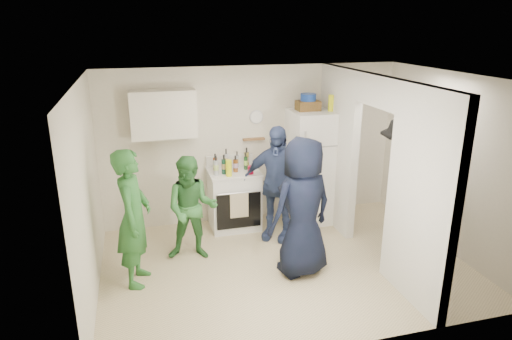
{
  "coord_description": "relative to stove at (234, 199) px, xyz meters",
  "views": [
    {
      "loc": [
        -1.79,
        -5.18,
        3.13
      ],
      "look_at": [
        -0.3,
        0.4,
        1.25
      ],
      "focal_mm": 32.0,
      "sensor_mm": 36.0,
      "label": 1
    }
  ],
  "objects": [
    {
      "name": "partition_pier_front",
      "position": [
        1.6,
        -2.47,
        0.78
      ],
      "size": [
        0.12,
        1.2,
        2.5
      ],
      "primitive_type": "cube",
      "color": "silver",
      "rests_on": "floor"
    },
    {
      "name": "wicker_basket",
      "position": [
        1.2,
        0.02,
        1.43
      ],
      "size": [
        0.35,
        0.25,
        0.15
      ],
      "primitive_type": "cube",
      "color": "brown",
      "rests_on": "fridge"
    },
    {
      "name": "person_navy",
      "position": [
        0.54,
        -1.58,
        0.44
      ],
      "size": [
        1.02,
        0.81,
        1.82
      ],
      "primitive_type": "imported",
      "rotation": [
        0.0,
        0.0,
        -2.85
      ],
      "color": "black",
      "rests_on": "floor"
    },
    {
      "name": "bottle_c",
      "position": [
        -0.08,
        0.17,
        0.63
      ],
      "size": [
        0.06,
        0.06,
        0.31
      ],
      "primitive_type": "cylinder",
      "color": "#B3B8C2",
      "rests_on": "stove"
    },
    {
      "name": "nook_window",
      "position": [
        2.78,
        -1.17,
        1.18
      ],
      "size": [
        0.03,
        0.7,
        0.8
      ],
      "primitive_type": "cube",
      "color": "black",
      "rests_on": "wall_right"
    },
    {
      "name": "upper_cabinet",
      "position": [
        -1.0,
        0.15,
        1.38
      ],
      "size": [
        0.95,
        0.34,
        0.7
      ],
      "primitive_type": "cube",
      "color": "silver",
      "rests_on": "wall_back"
    },
    {
      "name": "bottle_a",
      "position": [
        -0.26,
        0.11,
        0.6
      ],
      "size": [
        0.07,
        0.07,
        0.26
      ],
      "primitive_type": "cylinder",
      "color": "brown",
      "rests_on": "stove"
    },
    {
      "name": "red_cup",
      "position": [
        0.22,
        -0.2,
        0.53
      ],
      "size": [
        0.09,
        0.09,
        0.12
      ],
      "primitive_type": "cylinder",
      "color": "#BC0C31",
      "rests_on": "stove"
    },
    {
      "name": "yellow_cup_stack_top",
      "position": [
        1.52,
        -0.13,
        1.48
      ],
      "size": [
        0.09,
        0.09,
        0.25
      ],
      "primitive_type": "cylinder",
      "color": "#F8FF15",
      "rests_on": "fridge"
    },
    {
      "name": "partition_header",
      "position": [
        1.6,
        -1.37,
        1.83
      ],
      "size": [
        0.12,
        1.0,
        0.4
      ],
      "primitive_type": "cube",
      "color": "silver",
      "rests_on": "partition_pier_back"
    },
    {
      "name": "person_nook",
      "position": [
        2.14,
        -1.28,
        0.5
      ],
      "size": [
        1.18,
        1.44,
        1.94
      ],
      "primitive_type": "imported",
      "rotation": [
        0.0,
        0.0,
        -2.01
      ],
      "color": "black",
      "rests_on": "floor"
    },
    {
      "name": "blue_bowl",
      "position": [
        1.2,
        0.02,
        1.56
      ],
      "size": [
        0.24,
        0.24,
        0.11
      ],
      "primitive_type": "cylinder",
      "color": "#153795",
      "rests_on": "wicker_basket"
    },
    {
      "name": "stove",
      "position": [
        0.0,
        0.0,
        0.0
      ],
      "size": [
        0.79,
        0.66,
        0.94
      ],
      "primitive_type": "cube",
      "color": "white",
      "rests_on": "floor"
    },
    {
      "name": "nook_valance",
      "position": [
        2.74,
        -1.17,
        1.53
      ],
      "size": [
        0.04,
        0.82,
        0.18
      ],
      "primitive_type": "cube",
      "color": "white",
      "rests_on": "wall_right"
    },
    {
      "name": "bottle_d",
      "position": [
        0.02,
        -0.05,
        0.6
      ],
      "size": [
        0.07,
        0.07,
        0.26
      ],
      "primitive_type": "cylinder",
      "color": "brown",
      "rests_on": "stove"
    },
    {
      "name": "bottle_e",
      "position": [
        0.1,
        0.18,
        0.6
      ],
      "size": [
        0.06,
        0.06,
        0.26
      ],
      "primitive_type": "cylinder",
      "color": "#A0ABB2",
      "rests_on": "stove"
    },
    {
      "name": "person_green_left",
      "position": [
        -1.52,
        -1.27,
        0.4
      ],
      "size": [
        0.54,
        0.71,
        1.74
      ],
      "primitive_type": "imported",
      "rotation": [
        0.0,
        0.0,
        1.35
      ],
      "color": "#2D6829",
      "rests_on": "floor"
    },
    {
      "name": "wall_left",
      "position": [
        -2.0,
        -1.37,
        0.78
      ],
      "size": [
        0.0,
        3.4,
        3.4
      ],
      "primitive_type": "plane",
      "rotation": [
        1.57,
        0.0,
        1.57
      ],
      "color": "silver",
      "rests_on": "floor"
    },
    {
      "name": "spice_shelf",
      "position": [
        0.4,
        0.28,
        0.88
      ],
      "size": [
        0.35,
        0.08,
        0.03
      ],
      "primitive_type": "cube",
      "color": "olive",
      "rests_on": "wall_back"
    },
    {
      "name": "floor",
      "position": [
        0.4,
        -1.37,
        -0.47
      ],
      "size": [
        4.8,
        4.8,
        0.0
      ],
      "primitive_type": "plane",
      "color": "beige",
      "rests_on": "ground"
    },
    {
      "name": "wall_front",
      "position": [
        0.4,
        -3.07,
        0.78
      ],
      "size": [
        4.8,
        0.0,
        4.8
      ],
      "primitive_type": "plane",
      "rotation": [
        -1.57,
        0.0,
        0.0
      ],
      "color": "silver",
      "rests_on": "floor"
    },
    {
      "name": "wall_back",
      "position": [
        0.4,
        0.33,
        0.78
      ],
      "size": [
        4.8,
        0.0,
        4.8
      ],
      "primitive_type": "plane",
      "rotation": [
        1.57,
        0.0,
        0.0
      ],
      "color": "silver",
      "rests_on": "floor"
    },
    {
      "name": "yellow_cup_stack_stove",
      "position": [
        -0.12,
        -0.22,
        0.59
      ],
      "size": [
        0.09,
        0.09,
        0.25
      ],
      "primitive_type": "cylinder",
      "color": "#D8E113",
      "rests_on": "stove"
    },
    {
      "name": "bottle_f",
      "position": [
        0.2,
        0.02,
        0.6
      ],
      "size": [
        0.06,
        0.06,
        0.27
      ],
      "primitive_type": "cylinder",
      "color": "#153B17",
      "rests_on": "stove"
    },
    {
      "name": "bottle_h",
      "position": [
        -0.3,
        -0.13,
        0.62
      ],
      "size": [
        0.07,
        0.07,
        0.3
      ],
      "primitive_type": "cylinder",
      "color": "#A5ABB0",
      "rests_on": "stove"
    },
    {
      "name": "partition_pier_back",
      "position": [
        1.6,
        -0.27,
        0.78
      ],
      "size": [
        0.12,
        1.2,
        2.5
      ],
      "primitive_type": "cube",
      "color": "silver",
      "rests_on": "floor"
    },
    {
      "name": "fridge",
      "position": [
        1.3,
        -0.03,
        0.44
      ],
      "size": [
        0.75,
        0.73,
        1.82
      ],
      "primitive_type": "cube",
      "color": "white",
      "rests_on": "floor"
    },
    {
      "name": "person_denim",
      "position": [
        0.52,
        -0.54,
        0.4
      ],
      "size": [
        1.08,
        0.92,
        1.74
      ],
      "primitive_type": "imported",
      "rotation": [
        0.0,
        0.0,
        -0.59
      ],
      "color": "navy",
      "rests_on": "floor"
    },
    {
      "name": "wall_right",
      "position": [
        2.8,
        -1.37,
        0.78
      ],
      "size": [
        0.0,
        3.4,
        3.4
      ],
      "primitive_type": "plane",
      "rotation": [
        1.57,
        0.0,
        -1.57
      ],
      "color": "silver",
      "rests_on": "floor"
    },
    {
      "name": "nook_window_frame",
      "position": [
        2.76,
        -1.17,
        1.18
      ],
      "size": [
        0.04,
        0.76,
        0.86
      ],
      "primitive_type": "cube",
      "color": "white",
      "rests_on": "wall_right"
    },
    {
      "name": "person_green_center",
      "position": [
        -0.76,
        -0.83,
        0.26
      ],
      "size": [
        0.81,
        0.7,
        1.46
      ],
      "primitive_type": "imported",
      "rotation": [
        0.0,
        0.0,
        -0.22
      ],
      "color": "#3A7A35",
      "rests_on": "floor"
    },
    {
      "name": "wall_clock",
      "position": [
        0.45,
        0.31,
        1.23
      ],
      "size": [
        0.22,
        0.02,
        0.22
      ],
      "primitive_type": "cylinder",
      "rotation": [
        1.57,
        0.0,
        0.0
      ],
      "color": "white",
      "rests_on": "wall_back"
    },
    {
      "name": "bottle_g",
      "position": [
        0.25,
        0.16,
        0.63
      ],
      "size": [
        0.07,
        0.07,
        0.31
      ],
      "primitive_type": "cylinder",
      "color": "olive",
      "rests_on": "stove"
    },
    {
      "name": "ceiling",
      "position": [
        0.4,
        -1.37,
        2.03
      ],
      "size": [
        4.8,
        4.8,
        0.0
      ],
      "primitive_type": "plane",
      "rotation": [
        3.14,
        0.0,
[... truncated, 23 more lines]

